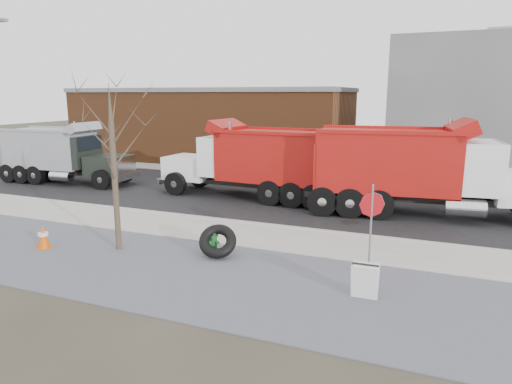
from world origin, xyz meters
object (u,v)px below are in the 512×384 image
at_px(truck_tire, 218,241).
at_px(sandwich_board, 365,281).
at_px(dump_truck_red_a, 419,167).
at_px(dump_truck_red_b, 254,160).
at_px(fire_hydrant, 213,242).
at_px(dump_truck_grey, 63,152).
at_px(stop_sign, 372,214).

distance_m(truck_tire, sandwich_board, 4.73).
bearing_deg(sandwich_board, dump_truck_red_a, 84.35).
bearing_deg(dump_truck_red_b, dump_truck_red_a, 179.74).
xyz_separation_m(fire_hydrant, dump_truck_red_b, (-1.79, 7.65, 1.46)).
height_order(truck_tire, dump_truck_grey, dump_truck_grey).
bearing_deg(dump_truck_red_a, dump_truck_red_b, 169.53).
distance_m(sandwich_board, dump_truck_grey, 19.80).
bearing_deg(dump_truck_red_a, dump_truck_grey, 172.81).
bearing_deg(sandwich_board, dump_truck_grey, 152.87).
height_order(dump_truck_red_a, dump_truck_grey, dump_truck_red_a).
relative_size(fire_hydrant, dump_truck_red_a, 0.08).
distance_m(sandwich_board, dump_truck_red_a, 8.85).
xyz_separation_m(fire_hydrant, dump_truck_grey, (-12.95, 7.25, 1.31)).
bearing_deg(fire_hydrant, dump_truck_grey, 173.11).
distance_m(truck_tire, stop_sign, 4.59).
xyz_separation_m(truck_tire, stop_sign, (4.42, 0.24, 1.23)).
bearing_deg(stop_sign, dump_truck_red_a, 78.11).
height_order(truck_tire, stop_sign, stop_sign).
bearing_deg(stop_sign, truck_tire, 177.97).
height_order(fire_hydrant, dump_truck_grey, dump_truck_grey).
relative_size(sandwich_board, dump_truck_grey, 0.12).
distance_m(dump_truck_red_a, dump_truck_red_b, 7.30).
bearing_deg(truck_tire, dump_truck_red_b, 104.54).
xyz_separation_m(fire_hydrant, sandwich_board, (4.79, -1.47, 0.09)).
distance_m(stop_sign, sandwich_board, 2.00).
bearing_deg(truck_tire, dump_truck_grey, 150.63).
height_order(fire_hydrant, stop_sign, stop_sign).
bearing_deg(dump_truck_red_b, stop_sign, 133.49).
bearing_deg(fire_hydrant, dump_truck_red_b, 125.52).
relative_size(fire_hydrant, stop_sign, 0.33).
bearing_deg(truck_tire, sandwich_board, -15.92).
bearing_deg(dump_truck_red_b, fire_hydrant, 106.27).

